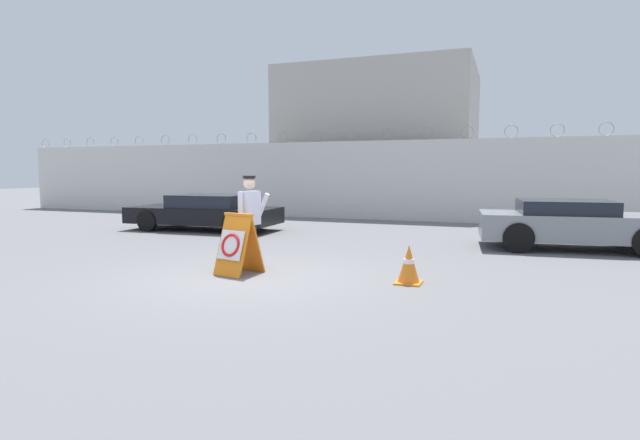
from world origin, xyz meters
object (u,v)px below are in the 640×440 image
Objects in this scene: parked_car_far_side at (572,224)px; traffic_cone_near at (409,264)px; parked_car_front_coupe at (206,212)px; barricade_sign at (237,244)px; security_guard at (250,217)px.

traffic_cone_near is at bearing -126.03° from parked_car_far_side.
parked_car_front_coupe is 1.10× the size of parked_car_far_side.
barricade_sign is 0.23× the size of parked_car_front_coupe.
parked_car_front_coupe is 10.51m from parked_car_far_side.
barricade_sign is 7.15m from parked_car_front_coupe.
parked_car_far_side reaches higher than barricade_sign.
barricade_sign is 8.13m from parked_car_far_side.
security_guard is 6.70m from parked_car_front_coupe.
traffic_cone_near is 5.88m from parked_car_far_side.
security_guard is 7.81m from parked_car_far_side.
security_guard is 2.73× the size of traffic_cone_near.
security_guard is 3.22m from traffic_cone_near.
barricade_sign is at bearing -143.85° from parked_car_far_side.
parked_car_front_coupe reaches higher than barricade_sign.
parked_car_far_side reaches higher than traffic_cone_near.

